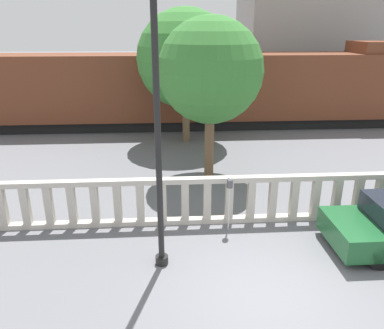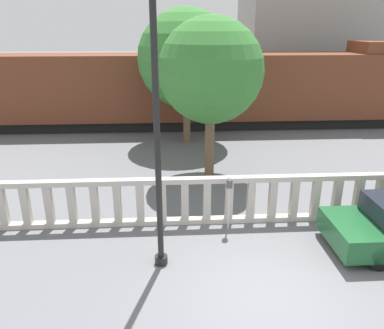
{
  "view_description": "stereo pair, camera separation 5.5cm",
  "coord_description": "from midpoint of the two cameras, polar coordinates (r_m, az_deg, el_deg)",
  "views": [
    {
      "loc": [
        -1.94,
        -6.13,
        5.19
      ],
      "look_at": [
        -1.27,
        4.13,
        1.37
      ],
      "focal_mm": 35.0,
      "sensor_mm": 36.0,
      "label": 1
    },
    {
      "loc": [
        -1.89,
        -6.13,
        5.19
      ],
      "look_at": [
        -1.27,
        4.13,
        1.37
      ],
      "focal_mm": 35.0,
      "sensor_mm": 36.0,
      "label": 2
    }
  ],
  "objects": [
    {
      "name": "lamppost",
      "position": [
        7.48,
        -5.39,
        11.79
      ],
      "size": [
        0.41,
        0.41,
        6.64
      ],
      "color": "black",
      "rests_on": "ground"
    },
    {
      "name": "tree_right",
      "position": [
        17.27,
        -0.75,
        15.79
      ],
      "size": [
        4.37,
        4.37,
        6.0
      ],
      "color": "brown",
      "rests_on": "ground"
    },
    {
      "name": "tree_left",
      "position": [
        12.91,
        3.02,
        14.02
      ],
      "size": [
        3.56,
        3.56,
        5.56
      ],
      "color": "brown",
      "rests_on": "ground"
    },
    {
      "name": "building_block",
      "position": [
        29.8,
        21.84,
        21.25
      ],
      "size": [
        13.3,
        6.24,
        12.69
      ],
      "color": "gray",
      "rests_on": "ground"
    },
    {
      "name": "ground_plane",
      "position": [
        8.26,
        11.41,
        -19.05
      ],
      "size": [
        160.0,
        160.0,
        0.0
      ],
      "primitive_type": "plane",
      "color": "slate"
    },
    {
      "name": "train_near",
      "position": [
        20.34,
        -8.71,
        11.12
      ],
      "size": [
        29.87,
        2.7,
        4.44
      ],
      "color": "black",
      "rests_on": "ground"
    },
    {
      "name": "balustrade",
      "position": [
        10.48,
        7.46,
        -5.31
      ],
      "size": [
        17.6,
        0.24,
        1.36
      ],
      "color": "#BCB5A8",
      "rests_on": "ground"
    },
    {
      "name": "parking_meter",
      "position": [
        9.8,
        5.88,
        -3.62
      ],
      "size": [
        0.16,
        0.16,
        1.55
      ],
      "color": "silver",
      "rests_on": "ground"
    }
  ]
}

